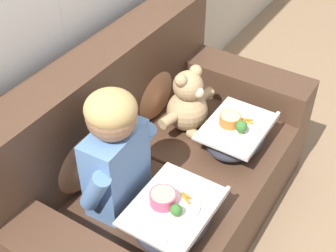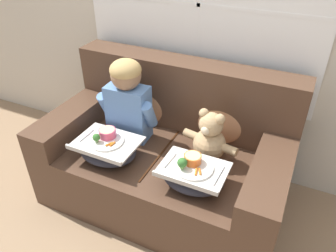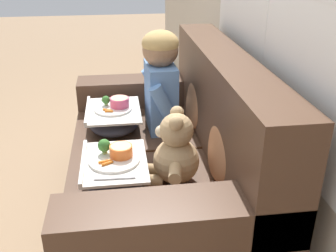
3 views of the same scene
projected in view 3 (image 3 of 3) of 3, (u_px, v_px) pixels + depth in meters
The scene contains 8 objects.
ground_plane at pixel (159, 216), 2.26m from camera, with size 14.00×14.00×0.00m, color #8E7051.
couch at pixel (171, 166), 2.13m from camera, with size 1.62×0.92×0.94m.
throw_pillow_behind_child at pixel (198, 97), 2.30m from camera, with size 0.38×0.18×0.39m.
throw_pillow_behind_teddy at pixel (225, 143), 1.77m from camera, with size 0.36×0.17×0.38m.
child_figure at pixel (160, 76), 2.22m from camera, with size 0.41×0.20×0.57m.
teddy_bear at pixel (175, 152), 1.76m from camera, with size 0.38×0.27×0.35m.
lap_tray_child at pixel (114, 118), 2.29m from camera, with size 0.40×0.31×0.20m.
lap_tray_teddy at pixel (115, 171), 1.76m from camera, with size 0.38×0.29×0.21m.
Camera 3 is at (1.82, -0.19, 1.44)m, focal length 42.00 mm.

